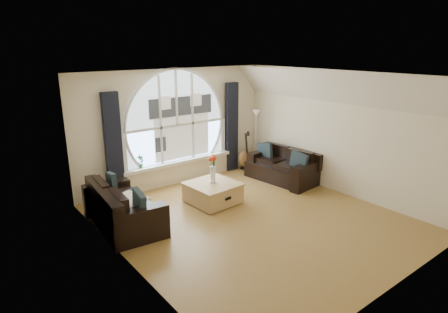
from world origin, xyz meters
TOP-DOWN VIEW (x-y plane):
  - ground at (0.00, 0.00)m, footprint 5.00×5.50m
  - ceiling at (0.00, 0.00)m, footprint 5.00×5.50m
  - wall_back at (0.00, 2.75)m, footprint 5.00×0.01m
  - wall_front at (0.00, -2.75)m, footprint 5.00×0.01m
  - wall_left at (-2.50, 0.00)m, footprint 0.01×5.50m
  - wall_right at (2.50, 0.00)m, footprint 0.01×5.50m
  - attic_slope at (2.20, 0.00)m, footprint 0.92×5.50m
  - arched_window at (0.00, 2.72)m, footprint 2.60×0.06m
  - window_sill at (0.00, 2.65)m, footprint 2.90×0.22m
  - window_frame at (0.00, 2.69)m, footprint 2.76×0.08m
  - neighbor_house at (0.15, 2.71)m, footprint 1.70×0.02m
  - curtain_left at (-1.60, 2.63)m, footprint 0.35×0.12m
  - curtain_right at (1.60, 2.63)m, footprint 0.35×0.12m
  - sofa_left at (-2.04, 1.28)m, footprint 1.06×1.87m
  - sofa_right at (2.04, 1.21)m, footprint 1.04×1.81m
  - coffee_chest at (-0.11, 1.14)m, footprint 1.03×1.03m
  - throw_blanket at (-1.96, 1.18)m, footprint 0.71×0.71m
  - vase_flowers at (-0.08, 1.18)m, footprint 0.24×0.24m
  - floor_lamp at (2.10, 2.23)m, footprint 0.24×0.24m
  - guitar at (1.88, 2.41)m, footprint 0.41×0.33m
  - potted_plant at (-1.00, 2.65)m, footprint 0.18×0.14m

SIDE VIEW (x-z plane):
  - ground at x=0.00m, z-range -0.01..0.01m
  - coffee_chest at x=-0.11m, z-range 0.00..0.47m
  - sofa_left at x=-2.04m, z-range 0.00..0.80m
  - sofa_right at x=2.04m, z-range 0.02..0.78m
  - throw_blanket at x=-1.96m, z-range 0.45..0.55m
  - window_sill at x=0.00m, z-range 0.47..0.55m
  - guitar at x=1.88m, z-range 0.00..1.06m
  - potted_plant at x=-1.00m, z-range 0.55..0.86m
  - floor_lamp at x=2.10m, z-range 0.00..1.60m
  - vase_flowers at x=-0.08m, z-range 0.47..1.17m
  - curtain_left at x=-1.60m, z-range 0.00..2.30m
  - curtain_right at x=1.60m, z-range 0.00..2.30m
  - wall_back at x=0.00m, z-range 0.00..2.70m
  - wall_front at x=0.00m, z-range 0.00..2.70m
  - wall_left at x=-2.50m, z-range 0.00..2.70m
  - wall_right at x=2.50m, z-range 0.00..2.70m
  - neighbor_house at x=0.15m, z-range 0.75..2.25m
  - arched_window at x=0.00m, z-range 0.55..2.70m
  - window_frame at x=0.00m, z-range 0.55..2.70m
  - attic_slope at x=2.20m, z-range 1.99..2.71m
  - ceiling at x=0.00m, z-range 2.70..2.71m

